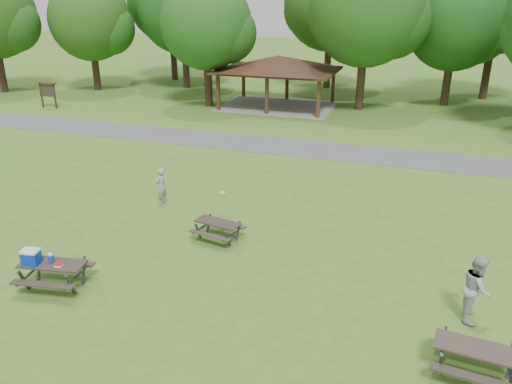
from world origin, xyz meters
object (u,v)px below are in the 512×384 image
object	(u,v)px
picnic_table_near	(46,264)
frisbee_thrower	(161,186)
picnic_table_middle	(218,226)
frisbee_catcher	(477,288)

from	to	relation	value
picnic_table_near	frisbee_thrower	size ratio (longest dim) A/B	1.39
picnic_table_near	frisbee_thrower	world-z (taller)	frisbee_thrower
picnic_table_middle	frisbee_thrower	size ratio (longest dim) A/B	1.20
picnic_table_middle	frisbee_catcher	bearing A→B (deg)	-14.15
picnic_table_middle	picnic_table_near	bearing A→B (deg)	-129.13
picnic_table_near	frisbee_catcher	bearing A→B (deg)	11.21
picnic_table_middle	frisbee_thrower	xyz separation A→B (m)	(-3.45, 2.25, 0.24)
picnic_table_near	frisbee_thrower	bearing A→B (deg)	88.70
picnic_table_near	frisbee_catcher	distance (m)	12.06
picnic_table_near	frisbee_thrower	xyz separation A→B (m)	(0.15, 6.67, 0.01)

